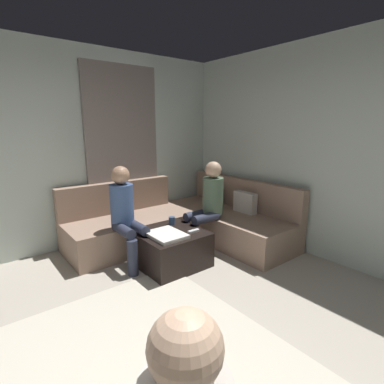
{
  "coord_description": "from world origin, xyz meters",
  "views": [
    {
      "loc": [
        1.21,
        -0.63,
        1.67
      ],
      "look_at": [
        -1.63,
        1.63,
        0.85
      ],
      "focal_mm": 27.73,
      "sensor_mm": 36.0,
      "label": 1
    }
  ],
  "objects": [
    {
      "name": "person_on_couch_back",
      "position": [
        -1.68,
        1.93,
        0.66
      ],
      "size": [
        0.3,
        0.6,
        1.2
      ],
      "rotation": [
        0.0,
        0.0,
        3.14
      ],
      "color": "#2D3347",
      "rests_on": "ground_plane"
    },
    {
      "name": "game_remote",
      "position": [
        -1.41,
        1.48,
        0.43
      ],
      "size": [
        0.05,
        0.15,
        0.02
      ],
      "primitive_type": "cube",
      "color": "white",
      "rests_on": "ottoman"
    },
    {
      "name": "ottoman",
      "position": [
        -1.59,
        1.26,
        0.21
      ],
      "size": [
        0.76,
        0.76,
        0.42
      ],
      "primitive_type": "cube",
      "color": "black",
      "rests_on": "ground_plane"
    },
    {
      "name": "folded_blanket",
      "position": [
        -1.49,
        1.14,
        0.44
      ],
      "size": [
        0.44,
        0.36,
        0.04
      ],
      "primitive_type": "cube",
      "color": "white",
      "rests_on": "ottoman"
    },
    {
      "name": "person_on_couch_side",
      "position": [
        -1.93,
        0.86,
        0.66
      ],
      "size": [
        0.6,
        0.3,
        1.2
      ],
      "rotation": [
        0.0,
        0.0,
        -1.57
      ],
      "color": "#2D3347",
      "rests_on": "ground_plane"
    },
    {
      "name": "sectional_couch",
      "position": [
        -2.08,
        1.88,
        0.28
      ],
      "size": [
        2.1,
        2.55,
        0.87
      ],
      "color": "#9E7F6B",
      "rests_on": "ground_plane"
    },
    {
      "name": "wall_back",
      "position": [
        0.0,
        2.94,
        1.35
      ],
      "size": [
        6.0,
        0.12,
        2.7
      ],
      "primitive_type": "cube",
      "color": "silver",
      "rests_on": "ground_plane"
    },
    {
      "name": "curtain_panel",
      "position": [
        -2.84,
        1.3,
        1.25
      ],
      "size": [
        0.06,
        1.1,
        2.5
      ],
      "primitive_type": "cube",
      "color": "gray",
      "rests_on": "ground_plane"
    },
    {
      "name": "coffee_mug",
      "position": [
        -1.81,
        1.44,
        0.47
      ],
      "size": [
        0.08,
        0.08,
        0.1
      ],
      "primitive_type": "cylinder",
      "color": "#334C72",
      "rests_on": "ottoman"
    },
    {
      "name": "wall_left",
      "position": [
        -2.94,
        0.0,
        1.35
      ],
      "size": [
        0.12,
        6.0,
        2.7
      ],
      "primitive_type": "cube",
      "color": "silver",
      "rests_on": "ground_plane"
    }
  ]
}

